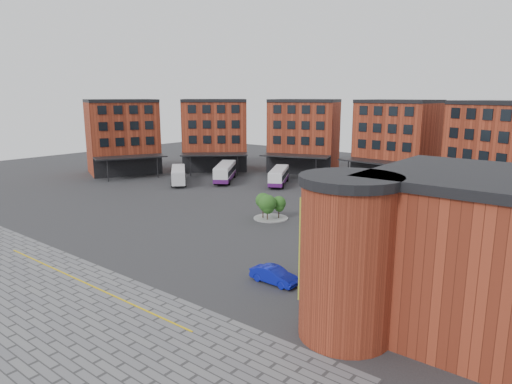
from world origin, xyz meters
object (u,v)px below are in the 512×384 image
Objects in this scene: bus_b at (225,172)px; bus_f at (494,211)px; tree_island at (269,205)px; bus_d at (358,185)px; bus_a at (178,174)px; bus_e at (442,194)px; bus_c at (279,176)px; blue_car at (274,275)px.

bus_f is (44.82, -1.42, 0.15)m from bus_b.
bus_f is at bearing 32.66° from tree_island.
tree_island is 0.42× the size of bus_d.
bus_a is 31.22m from bus_d.
bus_b is 0.93× the size of bus_e.
tree_island is 25.43m from bus_e.
bus_d is at bearing -165.88° from bus_f.
tree_island is at bearing -92.00° from bus_e.
bus_a is 0.88× the size of bus_c.
bus_d is 12.63m from bus_e.
bus_a is 46.42m from blue_car.
bus_d is at bearing 16.57° from blue_car.
blue_car is at bearing -79.96° from bus_a.
bus_a is 43.31m from bus_e.
bus_d reaches higher than blue_car.
tree_island is 20.54m from bus_d.
bus_c is at bearing -157.78° from bus_f.
bus_a is 0.74× the size of bus_f.
bus_a is at bearing -130.96° from bus_e.
bus_b reaches higher than blue_car.
bus_e is (12.63, 0.29, 0.26)m from bus_d.
bus_f reaches higher than bus_b.
bus_b is 37.16m from bus_e.
bus_e reaches higher than bus_a.
tree_island is 0.38× the size of bus_e.
bus_e is 10.06m from bus_f.
bus_c is at bearing 122.83° from tree_island.
bus_b is 10.19m from bus_c.
bus_d is 2.45× the size of blue_car.
bus_d is at bearing -26.51° from bus_a.
tree_island is at bearing -93.51° from bus_d.
bus_e reaches higher than bus_b.
bus_e is (41.72, 11.63, 0.16)m from bus_a.
tree_island is at bearing -66.42° from bus_a.
tree_island reaches higher than blue_car.
bus_b is at bearing 144.15° from tree_island.
bus_b is 0.90× the size of bus_f.
bus_f is (49.68, 5.47, 0.19)m from bus_a.
bus_f is 2.82× the size of blue_car.
bus_c is 42.93m from blue_car.
blue_car is at bearing -51.71° from tree_island.
bus_d reaches higher than bus_c.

